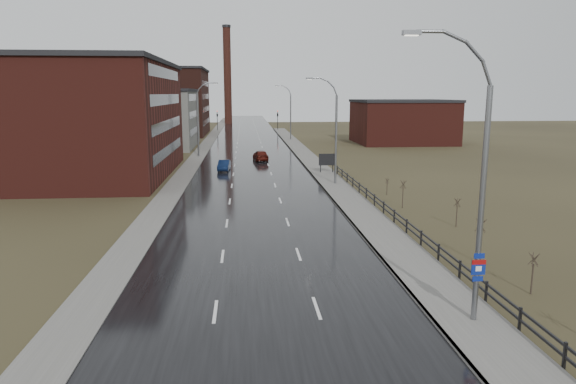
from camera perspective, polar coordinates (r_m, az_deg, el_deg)
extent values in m
plane|color=#2D2819|center=(20.29, -1.91, -17.64)|extent=(320.00, 320.00, 0.00)
cube|color=black|center=(78.41, -4.17, 3.79)|extent=(14.00, 300.00, 0.06)
cube|color=#595651|center=(54.50, 5.24, 0.70)|extent=(3.20, 180.00, 0.18)
cube|color=slate|center=(54.26, 3.66, 0.68)|extent=(0.16, 180.00, 0.18)
cube|color=#595651|center=(78.74, -10.16, 3.70)|extent=(2.40, 260.00, 0.12)
cube|color=#471914|center=(66.04, -22.78, 7.29)|extent=(22.00, 28.00, 13.00)
cube|color=black|center=(66.05, -23.22, 13.13)|extent=(22.44, 28.56, 0.50)
cube|color=black|center=(63.82, -13.10, 4.60)|extent=(0.06, 22.40, 1.20)
cube|color=black|center=(63.58, -13.21, 7.28)|extent=(0.06, 22.40, 1.20)
cube|color=black|center=(63.48, -13.33, 9.98)|extent=(0.06, 22.40, 1.20)
cube|color=black|center=(63.51, -13.45, 12.69)|extent=(0.06, 22.40, 1.20)
cube|color=slate|center=(97.44, -15.10, 7.77)|extent=(16.00, 20.00, 10.00)
cube|color=black|center=(97.33, -15.25, 10.85)|extent=(16.32, 20.40, 0.50)
cube|color=black|center=(96.48, -10.34, 6.74)|extent=(0.06, 16.00, 1.20)
cube|color=black|center=(96.32, -10.40, 8.52)|extent=(0.06, 16.00, 1.20)
cube|color=black|center=(96.25, -10.46, 10.31)|extent=(0.06, 16.00, 1.20)
cube|color=#331611|center=(127.76, -15.02, 9.55)|extent=(26.00, 24.00, 15.00)
cube|color=black|center=(127.86, -15.19, 13.02)|extent=(26.52, 24.48, 0.50)
cube|color=black|center=(126.32, -9.06, 7.73)|extent=(0.06, 19.20, 1.20)
cube|color=black|center=(126.19, -9.10, 9.09)|extent=(0.06, 19.20, 1.20)
cube|color=black|center=(126.14, -9.15, 10.45)|extent=(0.06, 19.20, 1.20)
cube|color=black|center=(126.16, -9.19, 11.81)|extent=(0.06, 19.20, 1.20)
cube|color=#471914|center=(104.71, 12.60, 7.52)|extent=(18.00, 16.00, 8.00)
cube|color=black|center=(104.57, 12.70, 9.85)|extent=(18.36, 16.32, 0.50)
cylinder|color=#331611|center=(167.97, -6.74, 12.63)|extent=(2.40, 2.40, 30.00)
cylinder|color=black|center=(169.15, -6.86, 17.82)|extent=(2.70, 2.70, 0.80)
cylinder|color=slate|center=(22.53, 20.69, -1.84)|extent=(0.24, 0.24, 10.00)
cylinder|color=slate|center=(21.97, 21.20, 12.19)|extent=(0.57, 0.14, 1.12)
cylinder|color=slate|center=(21.78, 20.02, 14.43)|extent=(0.91, 0.14, 0.91)
cylinder|color=slate|center=(21.51, 18.07, 16.06)|extent=(1.12, 0.14, 0.57)
cylinder|color=slate|center=(21.18, 15.59, 16.80)|extent=(1.15, 0.14, 0.14)
cube|color=slate|center=(20.94, 13.57, 16.83)|extent=(0.70, 0.28, 0.18)
cube|color=silver|center=(20.93, 13.56, 16.56)|extent=(0.50, 0.20, 0.04)
cube|color=navy|center=(22.91, 20.49, -6.67)|extent=(0.45, 0.04, 0.22)
cube|color=navy|center=(23.06, 20.41, -7.85)|extent=(0.60, 0.04, 0.65)
cube|color=maroon|center=(22.98, 20.45, -7.32)|extent=(0.60, 0.04, 0.20)
cube|color=navy|center=(23.22, 20.32, -9.02)|extent=(0.45, 0.04, 0.22)
cube|color=silver|center=(23.06, 20.42, -7.99)|extent=(0.26, 0.02, 0.22)
cylinder|color=slate|center=(54.89, 5.35, 5.68)|extent=(0.24, 0.24, 9.50)
cylinder|color=slate|center=(54.64, 5.27, 11.07)|extent=(0.51, 0.14, 0.98)
cylinder|color=slate|center=(54.56, 4.78, 11.83)|extent=(0.81, 0.14, 0.81)
cylinder|color=slate|center=(54.46, 4.03, 12.35)|extent=(0.98, 0.14, 0.51)
cylinder|color=slate|center=(54.34, 3.14, 12.54)|extent=(1.01, 0.14, 0.14)
cube|color=slate|center=(54.25, 2.40, 12.49)|extent=(0.70, 0.28, 0.18)
cube|color=silver|center=(54.25, 2.40, 12.39)|extent=(0.50, 0.20, 0.04)
cylinder|color=slate|center=(80.28, -10.00, 7.20)|extent=(0.24, 0.24, 9.50)
cylinder|color=slate|center=(80.11, -10.00, 10.89)|extent=(0.51, 0.14, 0.98)
cylinder|color=slate|center=(80.08, -9.67, 11.41)|extent=(0.81, 0.14, 0.81)
cylinder|color=slate|center=(80.03, -9.17, 11.77)|extent=(0.98, 0.14, 0.51)
cylinder|color=slate|center=(79.98, -8.56, 11.90)|extent=(1.01, 0.14, 0.14)
cube|color=slate|center=(79.94, -8.05, 11.88)|extent=(0.70, 0.28, 0.18)
cube|color=silver|center=(79.93, -8.05, 11.81)|extent=(0.50, 0.20, 0.04)
cylinder|color=slate|center=(108.35, 0.29, 8.28)|extent=(0.24, 0.24, 9.50)
cylinder|color=slate|center=(108.22, 0.21, 11.01)|extent=(0.51, 0.14, 0.98)
cylinder|color=slate|center=(108.19, -0.05, 11.39)|extent=(0.81, 0.14, 0.81)
cylinder|color=slate|center=(108.14, -0.43, 11.64)|extent=(0.98, 0.14, 0.51)
cylinder|color=slate|center=(108.08, -0.89, 11.73)|extent=(1.01, 0.14, 0.14)
cube|color=slate|center=(108.03, -1.26, 11.70)|extent=(0.70, 0.28, 0.18)
cube|color=silver|center=(108.03, -1.26, 11.65)|extent=(0.50, 0.20, 0.04)
cube|color=black|center=(21.40, 28.38, -15.79)|extent=(0.10, 0.10, 1.10)
cube|color=black|center=(23.70, 24.36, -12.82)|extent=(0.10, 0.10, 1.10)
cube|color=black|center=(26.15, 21.15, -10.34)|extent=(0.10, 0.10, 1.10)
cube|color=black|center=(28.70, 18.54, -8.27)|extent=(0.10, 0.10, 1.10)
cube|color=black|center=(31.33, 16.38, -6.53)|extent=(0.10, 0.10, 1.10)
cube|color=black|center=(34.02, 14.57, -5.05)|extent=(0.10, 0.10, 1.10)
cube|color=black|center=(36.76, 13.03, -3.79)|extent=(0.10, 0.10, 1.10)
cube|color=black|center=(39.53, 11.72, -2.71)|extent=(0.10, 0.10, 1.10)
cube|color=black|center=(42.34, 10.58, -1.76)|extent=(0.10, 0.10, 1.10)
cube|color=black|center=(45.17, 9.58, -0.93)|extent=(0.10, 0.10, 1.10)
cube|color=black|center=(48.02, 8.70, -0.20)|extent=(0.10, 0.10, 1.10)
cube|color=black|center=(50.89, 7.92, 0.44)|extent=(0.10, 0.10, 1.10)
cube|color=black|center=(53.78, 7.22, 1.02)|extent=(0.10, 0.10, 1.10)
cube|color=black|center=(56.67, 6.59, 1.54)|extent=(0.10, 0.10, 1.10)
cube|color=black|center=(59.58, 6.03, 2.01)|extent=(0.10, 0.10, 1.10)
cube|color=black|center=(62.49, 5.51, 2.43)|extent=(0.10, 0.10, 1.10)
cube|color=black|center=(38.98, 11.95, -2.31)|extent=(0.08, 53.00, 0.10)
cube|color=black|center=(39.07, 11.92, -2.88)|extent=(0.08, 53.00, 0.10)
cylinder|color=#382D23|center=(28.08, 25.49, -8.73)|extent=(0.08, 0.08, 1.54)
cylinder|color=#382D23|center=(27.80, 25.74, -6.77)|extent=(0.04, 0.52, 0.61)
cylinder|color=#382D23|center=(27.82, 25.63, -6.74)|extent=(0.50, 0.20, 0.62)
cylinder|color=#382D23|center=(27.78, 25.55, -6.76)|extent=(0.30, 0.44, 0.63)
cylinder|color=#382D23|center=(27.73, 25.61, -6.80)|extent=(0.30, 0.44, 0.63)
cylinder|color=#382D23|center=(27.75, 25.73, -6.80)|extent=(0.50, 0.20, 0.62)
cylinder|color=#382D23|center=(31.88, 20.49, -5.70)|extent=(0.08, 0.08, 1.93)
cylinder|color=#382D23|center=(31.58, 20.73, -3.50)|extent=(0.04, 0.65, 0.76)
cylinder|color=#382D23|center=(31.61, 20.63, -3.49)|extent=(0.62, 0.24, 0.77)
cylinder|color=#382D23|center=(31.57, 20.56, -3.50)|extent=(0.37, 0.55, 0.78)
cylinder|color=#382D23|center=(31.52, 20.60, -3.52)|extent=(0.37, 0.55, 0.78)
cylinder|color=#382D23|center=(31.53, 20.71, -3.53)|extent=(0.62, 0.24, 0.77)
cylinder|color=#382D23|center=(39.79, 18.22, -2.58)|extent=(0.08, 0.08, 1.59)
cylinder|color=#382D23|center=(39.59, 18.38, -1.12)|extent=(0.04, 0.54, 0.63)
cylinder|color=#382D23|center=(39.62, 18.31, -1.10)|extent=(0.51, 0.21, 0.64)
cylinder|color=#382D23|center=(39.58, 18.24, -1.11)|extent=(0.31, 0.46, 0.65)
cylinder|color=#382D23|center=(39.53, 18.27, -1.13)|extent=(0.31, 0.46, 0.65)
cylinder|color=#382D23|center=(39.54, 18.36, -1.13)|extent=(0.51, 0.21, 0.64)
cylinder|color=#382D23|center=(45.09, 12.63, -0.63)|extent=(0.08, 0.08, 1.78)
cylinder|color=#382D23|center=(44.90, 12.75, 0.82)|extent=(0.04, 0.60, 0.70)
cylinder|color=#382D23|center=(44.93, 12.69, 0.83)|extent=(0.57, 0.23, 0.71)
cylinder|color=#382D23|center=(44.90, 12.63, 0.83)|extent=(0.34, 0.51, 0.72)
cylinder|color=#382D23|center=(44.84, 12.65, 0.82)|extent=(0.34, 0.51, 0.72)
cylinder|color=#382D23|center=(44.84, 12.73, 0.81)|extent=(0.57, 0.23, 0.71)
cylinder|color=#382D23|center=(50.75, 10.94, 0.37)|extent=(0.08, 0.08, 1.18)
cylinder|color=#382D23|center=(50.63, 11.03, 1.22)|extent=(0.04, 0.41, 0.47)
cylinder|color=#382D23|center=(50.67, 10.98, 1.23)|extent=(0.39, 0.16, 0.48)
cylinder|color=#382D23|center=(50.64, 10.92, 1.22)|extent=(0.24, 0.35, 0.49)
cylinder|color=#382D23|center=(50.58, 10.94, 1.21)|extent=(0.24, 0.35, 0.49)
cylinder|color=#382D23|center=(50.58, 11.00, 1.21)|extent=(0.39, 0.16, 0.48)
cube|color=black|center=(62.91, 3.64, 2.84)|extent=(0.10, 0.10, 1.80)
cube|color=black|center=(63.15, 4.99, 2.85)|extent=(0.10, 0.10, 1.80)
cube|color=silver|center=(62.86, 4.33, 3.63)|extent=(1.89, 0.08, 1.34)
cube|color=black|center=(62.81, 4.34, 3.62)|extent=(1.99, 0.04, 1.44)
cylinder|color=black|center=(138.17, -7.86, 7.85)|extent=(0.16, 0.16, 5.20)
imported|color=black|center=(138.08, -7.88, 8.74)|extent=(0.58, 2.73, 1.10)
sphere|color=#FF190C|center=(137.92, -7.89, 8.87)|extent=(0.18, 0.18, 0.18)
cylinder|color=black|center=(138.27, -1.16, 7.96)|extent=(0.16, 0.16, 5.20)
imported|color=black|center=(138.18, -1.16, 8.85)|extent=(0.58, 2.73, 1.10)
sphere|color=#FF190C|center=(138.02, -1.16, 8.97)|extent=(0.18, 0.18, 0.18)
imported|color=#0B1837|center=(65.77, -7.11, 2.91)|extent=(1.64, 4.05, 1.31)
imported|color=#47110B|center=(74.89, -3.06, 4.05)|extent=(2.41, 4.82, 1.58)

